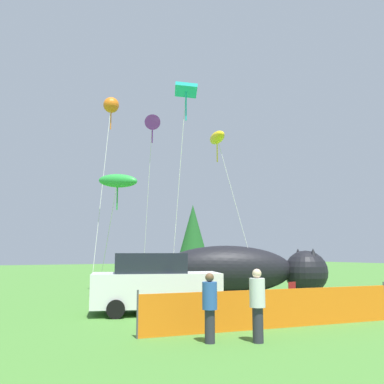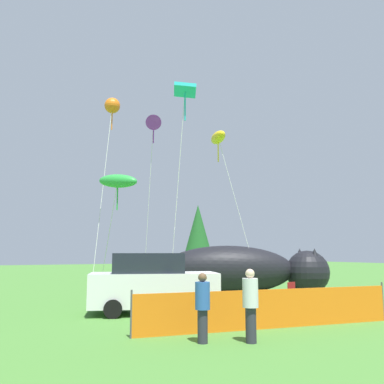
{
  "view_description": "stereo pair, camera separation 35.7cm",
  "coord_description": "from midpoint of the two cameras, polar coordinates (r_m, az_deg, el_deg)",
  "views": [
    {
      "loc": [
        -8.76,
        -12.79,
        2.08
      ],
      "look_at": [
        0.38,
        3.88,
        4.74
      ],
      "focal_mm": 40.0,
      "sensor_mm": 36.0,
      "label": 1
    },
    {
      "loc": [
        -8.44,
        -12.96,
        2.08
      ],
      "look_at": [
        0.38,
        3.88,
        4.74
      ],
      "focal_mm": 40.0,
      "sensor_mm": 36.0,
      "label": 2
    }
  ],
  "objects": [
    {
      "name": "parked_car",
      "position": [
        15.01,
        -5.71,
        -12.08
      ],
      "size": [
        4.66,
        3.12,
        2.03
      ],
      "rotation": [
        0.0,
        0.0,
        -0.33
      ],
      "color": "white",
      "rests_on": "ground"
    },
    {
      "name": "ground_plane",
      "position": [
        15.63,
        5.16,
        -15.58
      ],
      "size": [
        120.0,
        120.0,
        0.0
      ],
      "primitive_type": "plane",
      "color": "#477F33"
    },
    {
      "name": "kite_green_fish",
      "position": [
        19.31,
        -10.42,
        1.44
      ],
      "size": [
        1.76,
        3.46,
        5.68
      ],
      "color": "silver",
      "rests_on": "ground"
    },
    {
      "name": "kite_orange_flower",
      "position": [
        23.01,
        -11.18,
        11.18
      ],
      "size": [
        1.86,
        2.73,
        10.03
      ],
      "color": "silver",
      "rests_on": "ground"
    },
    {
      "name": "kite_purple_delta",
      "position": [
        23.21,
        -5.74,
        9.58
      ],
      "size": [
        1.38,
        1.79,
        9.79
      ],
      "color": "silver",
      "rests_on": "ground"
    },
    {
      "name": "safety_fence",
      "position": [
        12.39,
        10.28,
        -15.05
      ],
      "size": [
        7.8,
        1.05,
        1.15
      ],
      "rotation": [
        0.0,
        0.0,
        -0.13
      ],
      "color": "orange",
      "rests_on": "ground"
    },
    {
      "name": "spectator_in_black_shirt",
      "position": [
        10.23,
        1.34,
        -14.78
      ],
      "size": [
        0.35,
        0.35,
        1.59
      ],
      "color": "#2D2D38",
      "rests_on": "ground"
    },
    {
      "name": "horizon_tree_west",
      "position": [
        52.24,
        -0.07,
        -5.0
      ],
      "size": [
        3.27,
        3.27,
        7.8
      ],
      "color": "brown",
      "rests_on": "ground"
    },
    {
      "name": "kite_yellow_hero",
      "position": [
        22.57,
        2.92,
        7.18
      ],
      "size": [
        2.15,
        2.78,
        8.46
      ],
      "color": "silver",
      "rests_on": "ground"
    },
    {
      "name": "spectator_in_yellow_shirt",
      "position": [
        10.36,
        7.71,
        -14.34
      ],
      "size": [
        0.37,
        0.37,
        1.68
      ],
      "color": "#2D2D38",
      "rests_on": "ground"
    },
    {
      "name": "inflatable_cat",
      "position": [
        21.72,
        6.06,
        -10.52
      ],
      "size": [
        8.22,
        5.33,
        2.38
      ],
      "rotation": [
        0.0,
        0.0,
        -0.45
      ],
      "color": "black",
      "rests_on": "ground"
    },
    {
      "name": "folding_chair",
      "position": [
        17.25,
        13.06,
        -12.95
      ],
      "size": [
        0.69,
        0.69,
        0.92
      ],
      "rotation": [
        0.0,
        0.0,
        -1.25
      ],
      "color": "maroon",
      "rests_on": "ground"
    },
    {
      "name": "kite_teal_diamond",
      "position": [
        18.11,
        -1.42,
        12.9
      ],
      "size": [
        1.21,
        1.22,
        8.91
      ],
      "color": "silver",
      "rests_on": "ground"
    }
  ]
}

